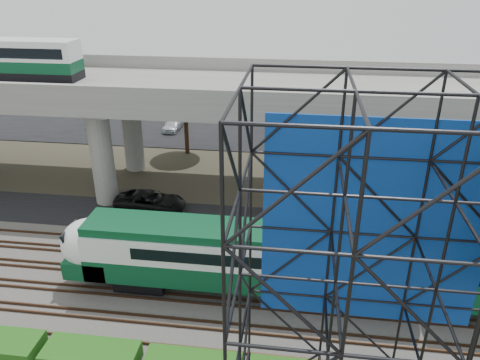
# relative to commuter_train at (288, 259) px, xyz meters

# --- Properties ---
(ground) EXTENTS (140.00, 140.00, 0.00)m
(ground) POSITION_rel_commuter_train_xyz_m (-5.17, -2.00, -2.88)
(ground) COLOR #474233
(ground) RESTS_ON ground
(ballast_bed) EXTENTS (90.00, 12.00, 0.20)m
(ballast_bed) POSITION_rel_commuter_train_xyz_m (-5.17, 0.00, -2.78)
(ballast_bed) COLOR slate
(ballast_bed) RESTS_ON ground
(service_road) EXTENTS (90.00, 5.00, 0.08)m
(service_road) POSITION_rel_commuter_train_xyz_m (-5.17, 8.50, -2.84)
(service_road) COLOR black
(service_road) RESTS_ON ground
(parking_lot) EXTENTS (90.00, 18.00, 0.08)m
(parking_lot) POSITION_rel_commuter_train_xyz_m (-5.17, 32.00, -2.84)
(parking_lot) COLOR black
(parking_lot) RESTS_ON ground
(harbor_water) EXTENTS (140.00, 40.00, 0.03)m
(harbor_water) POSITION_rel_commuter_train_xyz_m (-5.17, 54.00, -2.87)
(harbor_water) COLOR slate
(harbor_water) RESTS_ON ground
(rail_tracks) EXTENTS (90.00, 9.52, 0.16)m
(rail_tracks) POSITION_rel_commuter_train_xyz_m (-5.17, -0.00, -2.60)
(rail_tracks) COLOR #472D1E
(rail_tracks) RESTS_ON ballast_bed
(commuter_train) EXTENTS (29.30, 3.06, 4.30)m
(commuter_train) POSITION_rel_commuter_train_xyz_m (0.00, 0.00, 0.00)
(commuter_train) COLOR black
(commuter_train) RESTS_ON rail_tracks
(overpass) EXTENTS (80.00, 12.00, 12.40)m
(overpass) POSITION_rel_commuter_train_xyz_m (-6.54, 14.00, 5.33)
(overpass) COLOR #9E9B93
(overpass) RESTS_ON ground
(scaffold_tower) EXTENTS (9.36, 6.36, 15.00)m
(scaffold_tower) POSITION_rel_commuter_train_xyz_m (3.12, -9.98, 4.59)
(scaffold_tower) COLOR black
(scaffold_tower) RESTS_ON ground
(trees) EXTENTS (40.94, 16.94, 7.69)m
(trees) POSITION_rel_commuter_train_xyz_m (-9.84, 14.17, 2.69)
(trees) COLOR #382314
(trees) RESTS_ON ground
(suv) EXTENTS (5.69, 2.85, 1.55)m
(suv) POSITION_rel_commuter_train_xyz_m (-11.13, 9.43, -2.03)
(suv) COLOR black
(suv) RESTS_ON service_road
(parked_cars) EXTENTS (39.13, 9.66, 1.30)m
(parked_cars) POSITION_rel_commuter_train_xyz_m (-3.26, 31.77, -2.18)
(parked_cars) COLOR white
(parked_cars) RESTS_ON parking_lot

